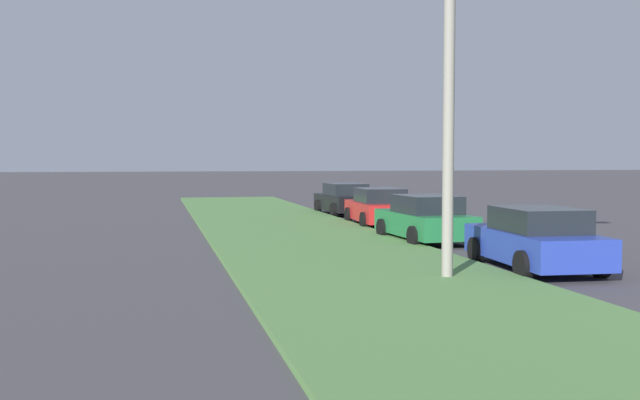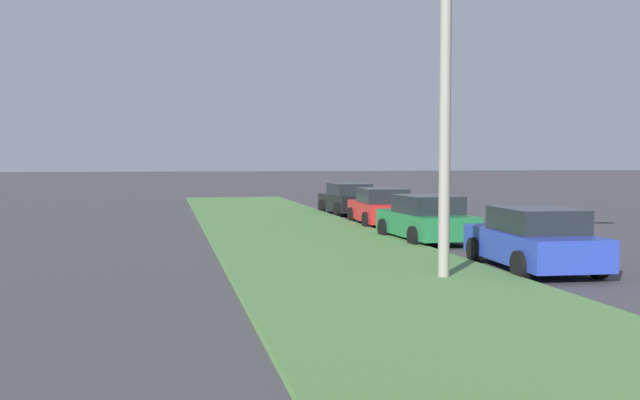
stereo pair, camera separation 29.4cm
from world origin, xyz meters
The scene contains 6 objects.
grass_median centered at (10.00, 6.82, 0.06)m, with size 60.00×6.00×0.12m, color #517F42.
parked_car_blue centered at (7.59, 2.77, 0.72)m, with size 4.39×2.19×1.47m.
parked_car_green centered at (13.67, 3.20, 0.72)m, with size 4.37×2.15×1.47m.
parked_car_red centered at (19.36, 2.93, 0.72)m, with size 4.38×2.17×1.47m.
parked_car_black centered at (25.14, 2.81, 0.72)m, with size 4.37×2.16×1.47m.
streetlight centered at (6.42, 5.07, 4.39)m, with size 0.80×2.86×7.50m.
Camera 1 is at (-7.96, 11.42, 2.59)m, focal length 41.31 mm.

